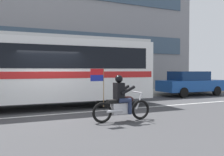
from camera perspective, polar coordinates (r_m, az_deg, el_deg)
name	(u,v)px	position (r m, az deg, el deg)	size (l,w,h in m)	color
ground_plane	(50,112)	(10.67, -13.95, -7.57)	(60.00, 60.00, 0.00)	#3D3D3F
sidewalk_curb	(32,98)	(15.64, -17.86, -4.34)	(28.00, 3.80, 0.15)	gray
lane_center_stripe	(53,114)	(10.09, -13.23, -8.08)	(26.60, 0.14, 0.01)	silver
office_building_facade	(26,15)	(18.21, -19.08, 13.51)	(28.00, 0.89, 10.88)	gray
transit_bus	(37,67)	(11.65, -16.66, 2.49)	(10.62, 3.00, 3.22)	white
motorcycle_with_rider	(121,102)	(8.46, 2.16, -5.41)	(2.20, 0.64, 1.78)	black
parked_sedan_curbside	(191,83)	(17.79, 17.51, -1.10)	(4.68, 1.90, 1.64)	#194793
fire_hydrant	(1,93)	(14.67, -24.02, -3.07)	(0.22, 0.30, 0.75)	gold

